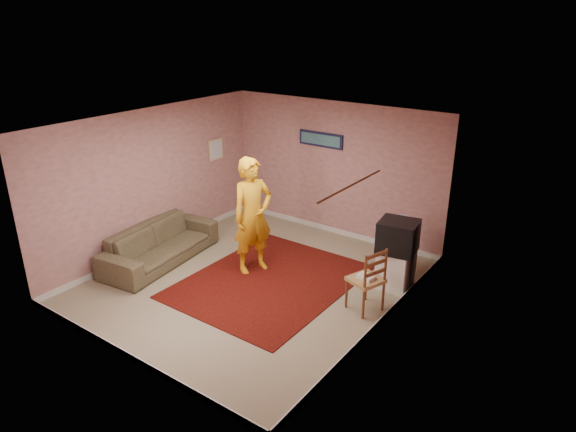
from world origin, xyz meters
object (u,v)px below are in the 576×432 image
Objects in this scene: tv_cabinet at (395,269)px; sofa at (160,244)px; crt_tv at (398,236)px; person at (253,216)px; chair_b at (366,272)px; chair_a at (403,241)px.

tv_cabinet is 4.05m from sofa.
crt_tv is 2.35m from person.
tv_cabinet is 0.28× the size of sofa.
chair_b is at bearing -95.80° from tv_cabinet.
chair_a is 0.26× the size of person.
tv_cabinet is 0.61m from chair_a.
chair_a is 1.39m from chair_b.
tv_cabinet is at bearing -77.76° from chair_a.
sofa is (-3.66, -0.67, -0.28)m from chair_b.
chair_a is at bearing 102.55° from tv_cabinet.
chair_b reaches higher than chair_a.
tv_cabinet is at bearing -0.00° from crt_tv.
crt_tv is at bearing -75.25° from sofa.
crt_tv is at bearing -170.99° from tv_cabinet.
sofa is at bearing 134.34° from person.
chair_b is 0.29× the size of person.
chair_b reaches higher than tv_cabinet.
person is at bearing -147.17° from chair_a.
crt_tv is at bearing -165.64° from chair_b.
chair_a reaches higher than sofa.
tv_cabinet is at bearing -166.03° from chair_b.
person reaches higher than chair_b.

